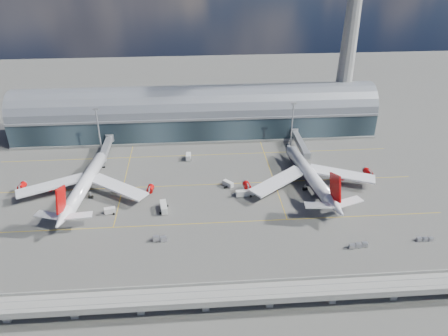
{
  "coord_description": "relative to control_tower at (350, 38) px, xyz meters",
  "views": [
    {
      "loc": [
        -1.78,
        -152.88,
        104.79
      ],
      "look_at": [
        10.67,
        10.0,
        14.0
      ],
      "focal_mm": 35.0,
      "sensor_mm": 36.0,
      "label": 1
    }
  ],
  "objects": [
    {
      "name": "service_truck_0",
      "position": [
        -100.42,
        -82.67,
        -49.98
      ],
      "size": [
        3.67,
        8.03,
        3.21
      ],
      "rotation": [
        0.0,
        0.0,
        0.15
      ],
      "color": "beige",
      "rests_on": "ground"
    },
    {
      "name": "jet_bridge_right",
      "position": [
        -31.27,
        -31.82,
        -46.46
      ],
      "size": [
        4.4,
        32.0,
        7.25
      ],
      "color": "gray",
      "rests_on": "ground"
    },
    {
      "name": "control_tower",
      "position": [
        0.0,
        0.0,
        0.0
      ],
      "size": [
        19.0,
        19.0,
        103.0
      ],
      "color": "gray",
      "rests_on": "ground"
    },
    {
      "name": "cargo_train_0",
      "position": [
        -101.06,
        -103.01,
        -50.64
      ],
      "size": [
        5.85,
        2.77,
        1.91
      ],
      "rotation": [
        0.0,
        0.0,
        1.75
      ],
      "color": "gray",
      "rests_on": "ground"
    },
    {
      "name": "service_truck_5",
      "position": [
        -71.84,
        -65.31,
        -50.34
      ],
      "size": [
        4.98,
        5.29,
        2.54
      ],
      "rotation": [
        0.0,
        0.0,
        0.72
      ],
      "color": "beige",
      "rests_on": "ground"
    },
    {
      "name": "airliner_right",
      "position": [
        -34.55,
        -68.43,
        -46.29
      ],
      "size": [
        62.13,
        64.98,
        20.62
      ],
      "rotation": [
        0.0,
        0.0,
        0.13
      ],
      "color": "white",
      "rests_on": "ground"
    },
    {
      "name": "cargo_train_2",
      "position": [
        -0.66,
        -110.62,
        -50.87
      ],
      "size": [
        6.68,
        1.85,
        1.48
      ],
      "rotation": [
        0.0,
        0.0,
        1.64
      ],
      "color": "gray",
      "rests_on": "ground"
    },
    {
      "name": "guideway",
      "position": [
        -85.0,
        -138.0,
        -46.34
      ],
      "size": [
        220.0,
        8.5,
        7.2
      ],
      "color": "gray",
      "rests_on": "ground"
    },
    {
      "name": "service_truck_2",
      "position": [
        -65.19,
        -73.96,
        -50.15
      ],
      "size": [
        8.08,
        3.13,
        2.85
      ],
      "rotation": [
        0.0,
        0.0,
        1.68
      ],
      "color": "beige",
      "rests_on": "ground"
    },
    {
      "name": "cargo_train_1",
      "position": [
        -27.19,
        -112.37,
        -50.76
      ],
      "size": [
        7.67,
        2.47,
        1.69
      ],
      "rotation": [
        0.0,
        0.0,
        1.45
      ],
      "color": "gray",
      "rests_on": "ground"
    },
    {
      "name": "terminal",
      "position": [
        -85.0,
        -5.01,
        -40.3
      ],
      "size": [
        200.0,
        30.0,
        28.0
      ],
      "color": "#1C282F",
      "rests_on": "ground"
    },
    {
      "name": "ground",
      "position": [
        -85.0,
        -83.0,
        -51.64
      ],
      "size": [
        500.0,
        500.0,
        0.0
      ],
      "primitive_type": "plane",
      "color": "#474744",
      "rests_on": "ground"
    },
    {
      "name": "service_truck_4",
      "position": [
        -89.89,
        -37.25,
        -50.14
      ],
      "size": [
        2.77,
        5.22,
        2.96
      ],
      "rotation": [
        0.0,
        0.0,
        -0.05
      ],
      "color": "beige",
      "rests_on": "ground"
    },
    {
      "name": "service_truck_1",
      "position": [
        -122.66,
        -83.1,
        -50.29
      ],
      "size": [
        4.94,
        3.06,
        2.66
      ],
      "rotation": [
        0.0,
        0.0,
        1.79
      ],
      "color": "beige",
      "rests_on": "ground"
    },
    {
      "name": "floodlight_mast_left",
      "position": [
        -135.0,
        -28.0,
        -38.0
      ],
      "size": [
        3.0,
        0.7,
        25.7
      ],
      "color": "gray",
      "rests_on": "ground"
    },
    {
      "name": "taxi_lines",
      "position": [
        -85.0,
        -60.89,
        -51.63
      ],
      "size": [
        200.0,
        80.12,
        0.01
      ],
      "color": "gold",
      "rests_on": "ground"
    },
    {
      "name": "service_truck_3",
      "position": [
        -30.05,
        -76.05,
        -50.24
      ],
      "size": [
        5.22,
        5.79,
        2.74
      ],
      "rotation": [
        0.0,
        0.0,
        -0.67
      ],
      "color": "beige",
      "rests_on": "ground"
    },
    {
      "name": "airliner_left",
      "position": [
        -135.62,
        -68.6,
        -46.09
      ],
      "size": [
        60.65,
        63.78,
        19.43
      ],
      "rotation": [
        0.0,
        0.0,
        -0.12
      ],
      "color": "white",
      "rests_on": "ground"
    },
    {
      "name": "floodlight_mast_right",
      "position": [
        -35.0,
        -28.0,
        -38.0
      ],
      "size": [
        3.0,
        0.7,
        25.7
      ],
      "color": "gray",
      "rests_on": "ground"
    },
    {
      "name": "jet_bridge_left",
      "position": [
        -131.88,
        -29.88,
        -46.46
      ],
      "size": [
        4.4,
        28.0,
        7.25
      ],
      "color": "gray",
      "rests_on": "ground"
    }
  ]
}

